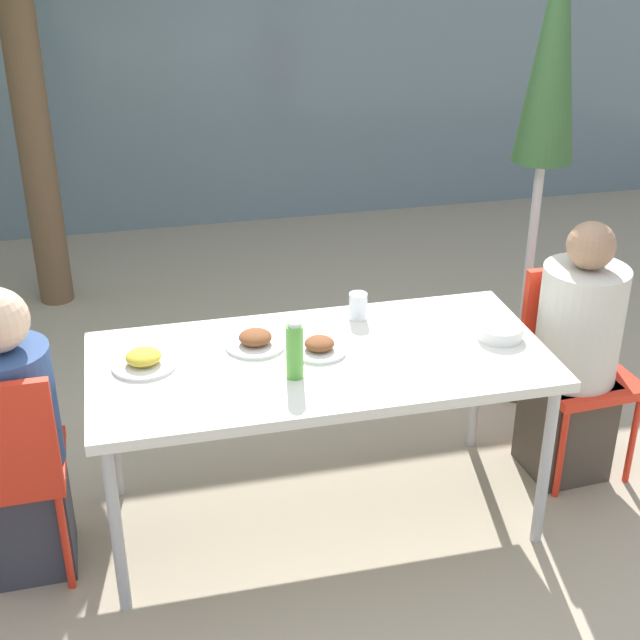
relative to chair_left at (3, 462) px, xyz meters
name	(u,v)px	position (x,y,z in m)	size (l,w,h in m)	color
ground_plane	(320,515)	(1.15, 0.10, -0.52)	(24.00, 24.00, 0.00)	tan
building_facade	(199,11)	(1.15, 3.68, 0.98)	(10.00, 0.20, 3.00)	slate
dining_table	(320,369)	(1.15, 0.10, 0.16)	(1.69, 0.79, 0.74)	silver
chair_left	(3,462)	(0.00, 0.00, 0.00)	(0.41, 0.41, 0.88)	red
person_left	(18,442)	(0.05, 0.08, 0.02)	(0.31, 0.31, 1.13)	#383842
chair_right	(574,353)	(2.29, 0.26, 0.00)	(0.43, 0.43, 0.88)	red
person_right	(574,361)	(2.24, 0.18, 0.01)	(0.34, 0.34, 1.14)	#473D33
closed_umbrella	(551,78)	(2.36, 0.88, 1.02)	(0.36, 0.36, 2.21)	#333333
plate_0	(319,347)	(1.15, 0.13, 0.24)	(0.20, 0.20, 0.06)	white
plate_1	(255,341)	(0.93, 0.23, 0.24)	(0.23, 0.23, 0.06)	white
plate_2	(144,360)	(0.51, 0.17, 0.24)	(0.23, 0.23, 0.07)	white
bottle	(295,351)	(1.02, -0.02, 0.32)	(0.06, 0.06, 0.22)	#51A338
drinking_cup	(358,306)	(1.37, 0.37, 0.27)	(0.07, 0.07, 0.11)	white
salad_bowl	(500,331)	(1.85, 0.09, 0.24)	(0.18, 0.18, 0.05)	white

